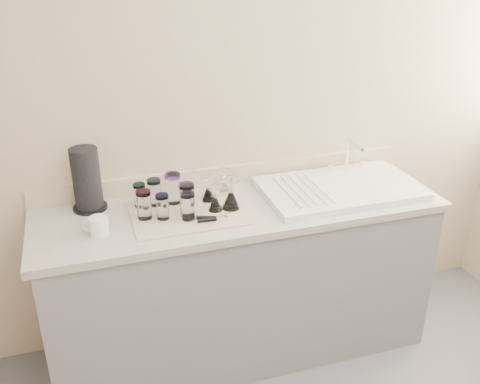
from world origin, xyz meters
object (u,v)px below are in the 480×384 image
object	(u,v)px
tumbler_magenta	(144,204)
paper_towel_roll	(87,180)
goblet_front_right	(231,198)
tumbler_cyan	(154,192)
white_mug	(98,226)
tumbler_purple	(173,188)
can_opener	(213,218)
tumbler_teal	(140,195)
goblet_back_left	(208,193)
sink_unit	(340,188)
goblet_back_right	(224,187)
tumbler_extra	(188,206)
goblet_front_left	(215,202)
tumbler_lavender	(187,198)
tumbler_blue	(163,207)

from	to	relation	value
tumbler_magenta	paper_towel_roll	bearing A→B (deg)	141.03
goblet_front_right	paper_towel_roll	bearing A→B (deg)	161.66
tumbler_cyan	white_mug	bearing A→B (deg)	-144.36
tumbler_purple	goblet_front_right	xyz separation A→B (m)	(0.26, -0.15, -0.03)
tumbler_purple	can_opener	distance (m)	0.29
white_mug	tumbler_teal	bearing A→B (deg)	44.50
tumbler_purple	white_mug	size ratio (longest dim) A/B	1.24
tumbler_magenta	tumbler_purple	bearing A→B (deg)	36.96
tumbler_cyan	goblet_back_left	bearing A→B (deg)	-6.62
sink_unit	goblet_back_left	distance (m)	0.70
goblet_back_right	white_mug	distance (m)	0.69
tumbler_extra	tumbler_cyan	bearing A→B (deg)	122.76
tumbler_teal	goblet_back_right	bearing A→B (deg)	-0.07
tumbler_extra	can_opener	world-z (taller)	tumbler_extra
goblet_back_right	paper_towel_roll	bearing A→B (deg)	174.46
tumbler_cyan	tumbler_magenta	distance (m)	0.14
goblet_front_left	paper_towel_roll	bearing A→B (deg)	159.41
tumbler_extra	goblet_back_right	size ratio (longest dim) A/B	0.99
tumbler_extra	goblet_front_right	bearing A→B (deg)	11.75
can_opener	white_mug	world-z (taller)	white_mug
tumbler_lavender	white_mug	size ratio (longest dim) A/B	1.19
goblet_back_right	tumbler_purple	bearing A→B (deg)	-178.10
tumbler_lavender	goblet_front_left	xyz separation A→B (m)	(0.14, -0.02, -0.03)
tumbler_blue	tumbler_teal	bearing A→B (deg)	117.64
goblet_back_right	paper_towel_roll	size ratio (longest dim) A/B	0.43
tumbler_cyan	goblet_front_left	world-z (taller)	tumbler_cyan
sink_unit	goblet_back_right	bearing A→B (deg)	168.32
tumbler_cyan	goblet_back_left	world-z (taller)	tumbler_cyan
tumbler_magenta	tumbler_lavender	world-z (taller)	tumbler_lavender
paper_towel_roll	goblet_front_right	bearing A→B (deg)	-18.34
tumbler_cyan	white_mug	size ratio (longest dim) A/B	1.08
goblet_front_right	paper_towel_roll	world-z (taller)	paper_towel_roll
tumbler_blue	goblet_back_right	xyz separation A→B (m)	(0.35, 0.16, -0.02)
paper_towel_roll	sink_unit	bearing A→B (deg)	-8.46
tumbler_extra	tumbler_blue	bearing A→B (deg)	160.89
tumbler_blue	goblet_back_left	distance (m)	0.29
goblet_front_right	can_opener	world-z (taller)	goblet_front_right
tumbler_teal	can_opener	bearing A→B (deg)	-39.56
tumbler_cyan	goblet_back_left	size ratio (longest dim) A/B	1.07
tumbler_lavender	goblet_back_left	bearing A→B (deg)	37.88
tumbler_teal	goblet_front_left	bearing A→B (deg)	-24.19
paper_towel_roll	goblet_back_left	bearing A→B (deg)	-9.94
tumbler_blue	paper_towel_roll	distance (m)	0.41
sink_unit	tumbler_extra	world-z (taller)	sink_unit
tumbler_purple	goblet_front_right	bearing A→B (deg)	-29.43
tumbler_cyan	tumbler_purple	distance (m)	0.09
tumbler_extra	goblet_front_right	size ratio (longest dim) A/B	0.85
tumbler_magenta	tumbler_teal	bearing A→B (deg)	91.28
tumbler_lavender	paper_towel_roll	world-z (taller)	paper_towel_roll
sink_unit	goblet_front_left	world-z (taller)	sink_unit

